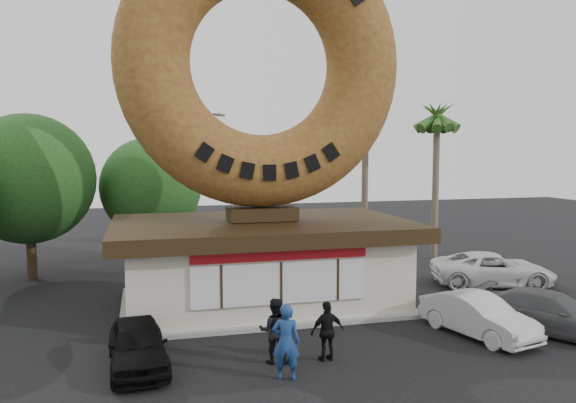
{
  "coord_description": "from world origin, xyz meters",
  "views": [
    {
      "loc": [
        -4.37,
        -14.93,
        6.02
      ],
      "look_at": [
        0.52,
        4.0,
        4.18
      ],
      "focal_mm": 35.0,
      "sensor_mm": 36.0,
      "label": 1
    }
  ],
  "objects_px": {
    "giant_donut": "(261,64)",
    "street_lamp": "(191,177)",
    "person_right": "(327,331)",
    "car_black": "(138,345)",
    "car_white": "(493,269)",
    "car_silver": "(478,316)",
    "person_left": "(286,342)",
    "car_grey": "(552,313)",
    "donut_shop": "(262,259)",
    "person_center": "(275,330)"
  },
  "relations": [
    {
      "from": "giant_donut",
      "to": "street_lamp",
      "type": "distance_m",
      "value": 11.21
    },
    {
      "from": "street_lamp",
      "to": "person_right",
      "type": "distance_m",
      "value": 16.76
    },
    {
      "from": "street_lamp",
      "to": "car_black",
      "type": "bearing_deg",
      "value": -100.24
    },
    {
      "from": "car_white",
      "to": "car_silver",
      "type": "bearing_deg",
      "value": 157.92
    },
    {
      "from": "giant_donut",
      "to": "car_white",
      "type": "bearing_deg",
      "value": 2.09
    },
    {
      "from": "person_left",
      "to": "car_white",
      "type": "xyz_separation_m",
      "value": [
        11.34,
        7.53,
        -0.27
      ]
    },
    {
      "from": "car_black",
      "to": "car_grey",
      "type": "xyz_separation_m",
      "value": [
        13.07,
        -0.41,
        0.03
      ]
    },
    {
      "from": "person_left",
      "to": "car_silver",
      "type": "relative_size",
      "value": 0.49
    },
    {
      "from": "person_left",
      "to": "car_black",
      "type": "xyz_separation_m",
      "value": [
        -3.77,
        1.78,
        -0.35
      ]
    },
    {
      "from": "person_left",
      "to": "car_silver",
      "type": "height_order",
      "value": "person_left"
    },
    {
      "from": "donut_shop",
      "to": "person_left",
      "type": "bearing_deg",
      "value": -96.89
    },
    {
      "from": "street_lamp",
      "to": "car_silver",
      "type": "xyz_separation_m",
      "value": [
        7.82,
        -15.4,
        -3.81
      ]
    },
    {
      "from": "car_silver",
      "to": "car_white",
      "type": "height_order",
      "value": "car_white"
    },
    {
      "from": "street_lamp",
      "to": "car_white",
      "type": "bearing_deg",
      "value": -37.94
    },
    {
      "from": "car_white",
      "to": "giant_donut",
      "type": "bearing_deg",
      "value": 108.01
    },
    {
      "from": "person_right",
      "to": "giant_donut",
      "type": "bearing_deg",
      "value": -91.62
    },
    {
      "from": "person_center",
      "to": "giant_donut",
      "type": "bearing_deg",
      "value": -84.25
    },
    {
      "from": "person_left",
      "to": "car_grey",
      "type": "xyz_separation_m",
      "value": [
        9.3,
        1.37,
        -0.33
      ]
    },
    {
      "from": "person_right",
      "to": "car_white",
      "type": "distance_m",
      "value": 11.87
    },
    {
      "from": "person_center",
      "to": "car_silver",
      "type": "height_order",
      "value": "person_center"
    },
    {
      "from": "person_left",
      "to": "car_silver",
      "type": "bearing_deg",
      "value": -147.47
    },
    {
      "from": "person_right",
      "to": "car_silver",
      "type": "height_order",
      "value": "person_right"
    },
    {
      "from": "street_lamp",
      "to": "car_grey",
      "type": "bearing_deg",
      "value": -56.88
    },
    {
      "from": "car_black",
      "to": "car_grey",
      "type": "relative_size",
      "value": 0.82
    },
    {
      "from": "donut_shop",
      "to": "giant_donut",
      "type": "relative_size",
      "value": 1.04
    },
    {
      "from": "car_black",
      "to": "person_left",
      "type": "bearing_deg",
      "value": -28.96
    },
    {
      "from": "person_center",
      "to": "car_grey",
      "type": "height_order",
      "value": "person_center"
    },
    {
      "from": "car_black",
      "to": "car_white",
      "type": "height_order",
      "value": "car_white"
    },
    {
      "from": "car_black",
      "to": "car_white",
      "type": "bearing_deg",
      "value": 17.09
    },
    {
      "from": "street_lamp",
      "to": "person_right",
      "type": "height_order",
      "value": "street_lamp"
    },
    {
      "from": "giant_donut",
      "to": "car_grey",
      "type": "distance_m",
      "value": 13.31
    },
    {
      "from": "car_silver",
      "to": "person_left",
      "type": "bearing_deg",
      "value": 179.38
    },
    {
      "from": "giant_donut",
      "to": "car_silver",
      "type": "height_order",
      "value": "giant_donut"
    },
    {
      "from": "giant_donut",
      "to": "car_grey",
      "type": "height_order",
      "value": "giant_donut"
    },
    {
      "from": "donut_shop",
      "to": "car_black",
      "type": "relative_size",
      "value": 2.93
    },
    {
      "from": "street_lamp",
      "to": "car_silver",
      "type": "bearing_deg",
      "value": -63.08
    },
    {
      "from": "person_left",
      "to": "car_white",
      "type": "height_order",
      "value": "person_left"
    },
    {
      "from": "giant_donut",
      "to": "car_grey",
      "type": "xyz_separation_m",
      "value": [
        8.44,
        -5.78,
        -8.51
      ]
    },
    {
      "from": "giant_donut",
      "to": "person_left",
      "type": "height_order",
      "value": "giant_donut"
    },
    {
      "from": "person_center",
      "to": "person_right",
      "type": "distance_m",
      "value": 1.51
    },
    {
      "from": "donut_shop",
      "to": "person_left",
      "type": "xyz_separation_m",
      "value": [
        -0.86,
        -7.13,
        -0.76
      ]
    },
    {
      "from": "giant_donut",
      "to": "car_white",
      "type": "height_order",
      "value": "giant_donut"
    },
    {
      "from": "giant_donut",
      "to": "person_center",
      "type": "xyz_separation_m",
      "value": [
        -0.89,
        -5.95,
        -8.26
      ]
    },
    {
      "from": "person_right",
      "to": "car_grey",
      "type": "bearing_deg",
      "value": 175.81
    },
    {
      "from": "person_left",
      "to": "car_grey",
      "type": "bearing_deg",
      "value": -153.5
    },
    {
      "from": "street_lamp",
      "to": "person_right",
      "type": "xyz_separation_m",
      "value": [
        2.45,
        -16.18,
        -3.62
      ]
    },
    {
      "from": "person_center",
      "to": "car_black",
      "type": "height_order",
      "value": "person_center"
    },
    {
      "from": "car_black",
      "to": "car_silver",
      "type": "xyz_separation_m",
      "value": [
        10.6,
        -0.02,
        0.02
      ]
    },
    {
      "from": "street_lamp",
      "to": "car_black",
      "type": "relative_size",
      "value": 2.09
    },
    {
      "from": "car_grey",
      "to": "car_black",
      "type": "bearing_deg",
      "value": 141.51
    }
  ]
}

